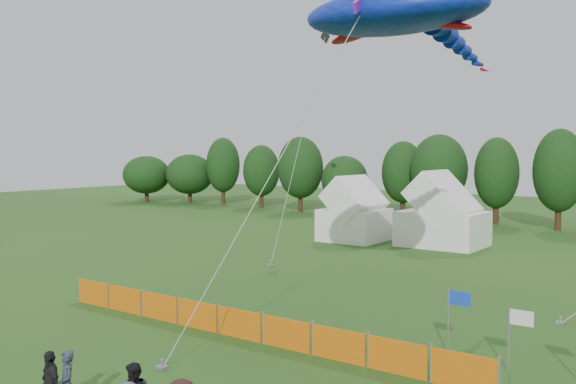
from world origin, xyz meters
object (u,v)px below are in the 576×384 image
Objects in this scene: spectator_d at (50,384)px; stingray_kite at (402,15)px; barrier_fence at (239,324)px; tent_right at (443,217)px; tent_left at (355,215)px.

spectator_d is 0.10× the size of stingray_kite.
tent_right is at bearing 96.31° from barrier_fence.
stingray_kite is (3.59, 4.92, 10.89)m from barrier_fence.
tent_right is 0.30× the size of barrier_fence.
tent_left is at bearing 124.59° from stingray_kite.
tent_right is 22.26m from stingray_kite.
barrier_fence is (8.74, -22.81, -1.36)m from tent_left.
spectator_d is at bearing -103.45° from stingray_kite.
stingray_kite reaches higher than tent_right.
stingray_kite is (6.25, -19.15, 9.46)m from tent_right.
stingray_kite is at bearing 91.12° from spectator_d.
tent_left reaches higher than barrier_fence.
stingray_kite is at bearing -71.92° from tent_right.
stingray_kite is at bearing -55.41° from tent_left.
spectator_d is at bearing -73.03° from tent_left.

